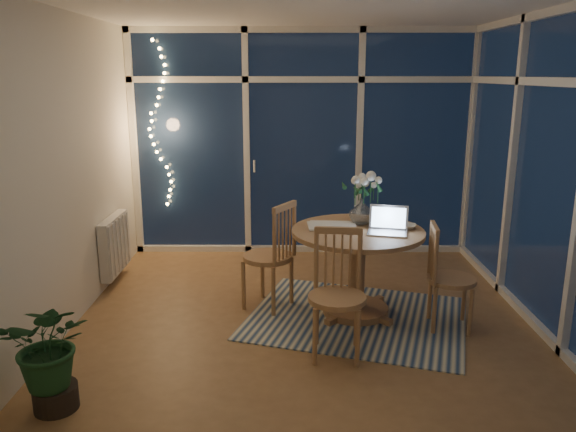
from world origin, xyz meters
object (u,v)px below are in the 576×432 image
object	(u,v)px
chair_left	(267,254)
chair_right	(452,277)
laptop	(388,220)
chair_front	(337,295)
flower_vase	(362,212)
potted_plant	(51,355)
dining_table	(357,272)

from	to	relation	value
chair_left	chair_right	world-z (taller)	chair_left
chair_left	chair_right	size ratio (longest dim) A/B	1.11
chair_right	laptop	xyz separation A→B (m)	(-0.52, 0.16, 0.45)
chair_front	flower_vase	world-z (taller)	flower_vase
laptop	potted_plant	size ratio (longest dim) A/B	0.43
chair_right	flower_vase	size ratio (longest dim) A/B	4.34
chair_left	laptop	bearing A→B (deg)	104.51
chair_right	flower_vase	xyz separation A→B (m)	(-0.70, 0.48, 0.43)
laptop	chair_front	bearing A→B (deg)	-113.12
dining_table	chair_right	size ratio (longest dim) A/B	1.26
chair_left	laptop	distance (m)	1.13
dining_table	chair_right	world-z (taller)	chair_right
chair_left	chair_right	bearing A→B (deg)	104.13
chair_left	chair_front	distance (m)	1.08
dining_table	flower_vase	size ratio (longest dim) A/B	5.47
potted_plant	chair_right	bearing A→B (deg)	22.87
chair_front	flower_vase	distance (m)	1.08
dining_table	flower_vase	bearing A→B (deg)	74.86
chair_right	potted_plant	bearing A→B (deg)	119.15
dining_table	flower_vase	xyz separation A→B (m)	(0.05, 0.20, 0.50)
dining_table	chair_left	xyz separation A→B (m)	(-0.79, 0.16, 0.11)
chair_front	flower_vase	xyz separation A→B (m)	(0.29, 0.96, 0.40)
laptop	potted_plant	bearing A→B (deg)	-136.77
chair_left	flower_vase	bearing A→B (deg)	122.40
chair_left	potted_plant	bearing A→B (deg)	-8.27
chair_front	laptop	xyz separation A→B (m)	(0.47, 0.64, 0.41)
flower_vase	chair_left	bearing A→B (deg)	-177.65
laptop	potted_plant	distance (m)	2.74
chair_front	laptop	world-z (taller)	laptop
flower_vase	dining_table	bearing A→B (deg)	-105.14
chair_right	laptop	size ratio (longest dim) A/B	2.78
chair_front	chair_left	bearing A→B (deg)	125.80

